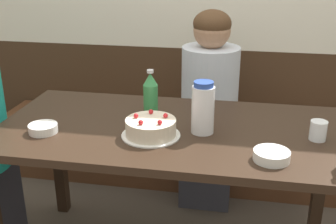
# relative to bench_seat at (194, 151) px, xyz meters

# --- Properties ---
(bench_seat) EXTENTS (2.56, 0.38, 0.42)m
(bench_seat) POSITION_rel_bench_seat_xyz_m (0.00, 0.00, 0.00)
(bench_seat) COLOR #56331E
(bench_seat) RESTS_ON ground_plane
(dining_table) EXTENTS (1.54, 0.77, 0.74)m
(dining_table) POSITION_rel_bench_seat_xyz_m (0.00, -0.83, 0.44)
(dining_table) COLOR black
(dining_table) RESTS_ON ground_plane
(birthday_cake) EXTENTS (0.25, 0.25, 0.09)m
(birthday_cake) POSITION_rel_bench_seat_xyz_m (-0.07, -0.94, 0.56)
(birthday_cake) COLOR white
(birthday_cake) RESTS_ON dining_table
(water_pitcher) EXTENTS (0.10, 0.10, 0.23)m
(water_pitcher) POSITION_rel_bench_seat_xyz_m (0.13, -0.86, 0.64)
(water_pitcher) COLOR white
(water_pitcher) RESTS_ON dining_table
(soju_bottle) EXTENTS (0.07, 0.07, 0.22)m
(soju_bottle) POSITION_rel_bench_seat_xyz_m (-0.12, -0.71, 0.63)
(soju_bottle) COLOR #388E4C
(soju_bottle) RESTS_ON dining_table
(bowl_soup_white) EXTENTS (0.14, 0.14, 0.04)m
(bowl_soup_white) POSITION_rel_bench_seat_xyz_m (0.41, -1.07, 0.55)
(bowl_soup_white) COLOR white
(bowl_soup_white) RESTS_ON dining_table
(bowl_rice_small) EXTENTS (0.12, 0.12, 0.04)m
(bowl_rice_small) POSITION_rel_bench_seat_xyz_m (-0.53, -0.98, 0.55)
(bowl_rice_small) COLOR white
(bowl_rice_small) RESTS_ON dining_table
(glass_water_tall) EXTENTS (0.07, 0.07, 0.08)m
(glass_water_tall) POSITION_rel_bench_seat_xyz_m (0.60, -0.85, 0.57)
(glass_water_tall) COLOR silver
(glass_water_tall) RESTS_ON dining_table
(person_grey_tee) EXTENTS (0.33, 0.34, 1.16)m
(person_grey_tee) POSITION_rel_bench_seat_xyz_m (0.11, -0.18, 0.35)
(person_grey_tee) COLOR #33333D
(person_grey_tee) RESTS_ON ground_plane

